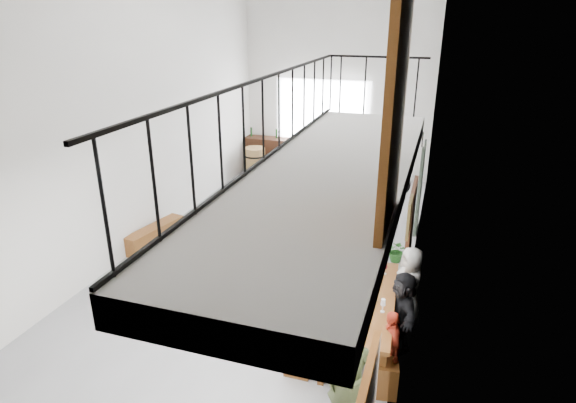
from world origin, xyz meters
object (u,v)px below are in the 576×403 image
(tasting_table, at_px, (362,302))
(serving_counter, at_px, (276,155))
(side_bench, at_px, (155,235))
(host_standing, at_px, (351,383))
(oak_barrel, at_px, (255,163))
(bicycle_near, at_px, (329,163))
(bench_inner, at_px, (316,318))

(tasting_table, relative_size, serving_counter, 1.19)
(side_bench, distance_m, host_standing, 6.11)
(host_standing, bearing_deg, oak_barrel, 126.52)
(serving_counter, bearing_deg, oak_barrel, -114.90)
(side_bench, xyz_separation_m, bicycle_near, (2.47, 5.42, 0.27))
(bicycle_near, bearing_deg, bench_inner, -140.94)
(host_standing, height_order, bicycle_near, host_standing)
(tasting_table, distance_m, side_bench, 5.10)
(oak_barrel, bearing_deg, bicycle_near, 16.78)
(oak_barrel, distance_m, serving_counter, 0.92)
(serving_counter, bearing_deg, tasting_table, -62.97)
(bench_inner, relative_size, side_bench, 1.46)
(tasting_table, bearing_deg, oak_barrel, 119.37)
(side_bench, relative_size, oak_barrel, 1.61)
(bench_inner, xyz_separation_m, serving_counter, (-3.27, 7.50, 0.27))
(tasting_table, bearing_deg, bicycle_near, 103.40)
(bench_inner, xyz_separation_m, host_standing, (0.86, -1.76, 0.51))
(oak_barrel, xyz_separation_m, serving_counter, (0.38, 0.84, 0.06))
(oak_barrel, bearing_deg, tasting_table, -57.19)
(serving_counter, xyz_separation_m, bicycle_near, (1.72, -0.21, -0.04))
(bicycle_near, bearing_deg, side_bench, -177.44)
(side_bench, relative_size, host_standing, 0.97)
(oak_barrel, bearing_deg, bench_inner, -61.27)
(tasting_table, bearing_deg, bench_inner, 172.28)
(serving_counter, relative_size, host_standing, 1.28)
(tasting_table, xyz_separation_m, side_bench, (-4.70, 1.93, -0.50))
(host_standing, bearing_deg, side_bench, 151.66)
(bench_inner, height_order, oak_barrel, oak_barrel)
(side_bench, bearing_deg, serving_counter, 82.41)
(tasting_table, height_order, serving_counter, serving_counter)
(bench_inner, bearing_deg, bicycle_near, 101.87)
(serving_counter, bearing_deg, host_standing, -66.55)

